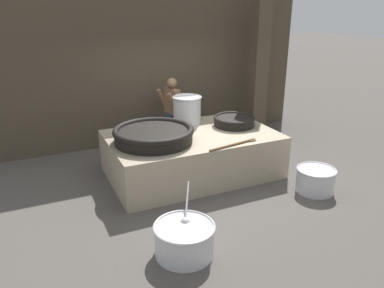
% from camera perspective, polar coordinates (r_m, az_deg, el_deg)
% --- Properties ---
extents(ground_plane, '(60.00, 60.00, 0.00)m').
position_cam_1_polar(ground_plane, '(7.35, 0.00, -4.46)').
color(ground_plane, '#56514C').
extents(back_wall, '(7.63, 0.24, 3.67)m').
position_cam_1_polar(back_wall, '(8.86, -6.27, 12.17)').
color(back_wall, '#4C4233').
rests_on(back_wall, ground_plane).
extents(support_pillar, '(0.37, 0.37, 3.67)m').
position_cam_1_polar(support_pillar, '(9.29, 10.12, 12.36)').
color(support_pillar, '#4C4233').
rests_on(support_pillar, ground_plane).
extents(hearth_platform, '(3.13, 1.94, 0.81)m').
position_cam_1_polar(hearth_platform, '(7.19, 0.00, -1.52)').
color(hearth_platform, tan).
rests_on(hearth_platform, ground_plane).
extents(giant_wok_near, '(1.43, 1.43, 0.26)m').
position_cam_1_polar(giant_wok_near, '(6.63, -5.88, 1.49)').
color(giant_wok_near, black).
rests_on(giant_wok_near, hearth_platform).
extents(giant_wok_far, '(0.84, 0.84, 0.19)m').
position_cam_1_polar(giant_wok_far, '(7.55, 6.45, 3.56)').
color(giant_wok_far, black).
rests_on(giant_wok_far, hearth_platform).
extents(stock_pot, '(0.59, 0.59, 0.56)m').
position_cam_1_polar(stock_pot, '(7.61, -0.76, 5.30)').
color(stock_pot, silver).
rests_on(stock_pot, hearth_platform).
extents(stirring_paddle, '(1.00, 0.24, 0.04)m').
position_cam_1_polar(stirring_paddle, '(6.52, 6.62, -0.01)').
color(stirring_paddle, brown).
rests_on(stirring_paddle, hearth_platform).
extents(cook, '(0.41, 0.62, 1.60)m').
position_cam_1_polar(cook, '(8.44, -3.06, 5.11)').
color(cook, '#8C6647').
rests_on(cook, ground_plane).
extents(prep_bowl_vegetables, '(0.82, 0.99, 0.76)m').
position_cam_1_polar(prep_bowl_vegetables, '(5.03, -1.18, -14.16)').
color(prep_bowl_vegetables, silver).
rests_on(prep_bowl_vegetables, ground_plane).
extents(prep_bowl_meat, '(0.69, 0.69, 0.43)m').
position_cam_1_polar(prep_bowl_meat, '(6.92, 18.31, -5.08)').
color(prep_bowl_meat, silver).
rests_on(prep_bowl_meat, ground_plane).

